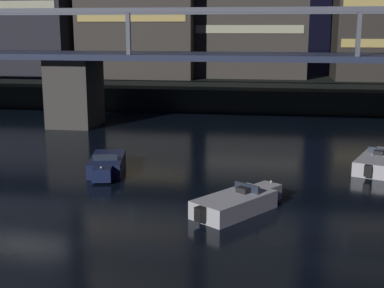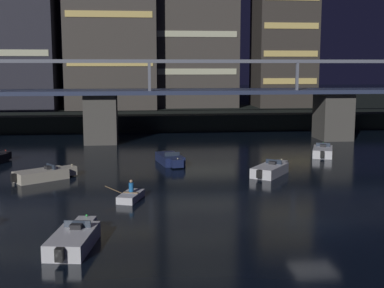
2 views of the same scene
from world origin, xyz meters
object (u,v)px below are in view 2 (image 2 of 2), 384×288
(tower_central, at_px, (194,16))
(speedboat_far_left, at_px, (323,151))
(speedboat_near_center, at_px, (170,159))
(speedboat_near_right, at_px, (74,239))
(tower_east_tall, at_px, (284,40))
(dinghy_with_paddler, at_px, (131,196))
(speedboat_mid_center, at_px, (271,170))
(river_bridge, at_px, (220,105))
(speedboat_near_left, at_px, (44,175))

(tower_central, distance_m, speedboat_far_left, 39.24)
(speedboat_near_center, bearing_deg, tower_central, 80.50)
(speedboat_near_center, relative_size, speedboat_far_left, 1.03)
(tower_central, xyz_separation_m, speedboat_far_left, (8.88, -34.75, -15.91))
(speedboat_near_right, bearing_deg, tower_east_tall, 65.17)
(tower_east_tall, relative_size, speedboat_near_center, 4.08)
(speedboat_near_right, bearing_deg, speedboat_far_left, 48.39)
(speedboat_near_center, bearing_deg, dinghy_with_paddler, -105.37)
(speedboat_mid_center, distance_m, dinghy_with_paddler, 13.11)
(tower_east_tall, height_order, speedboat_near_right, tower_east_tall)
(river_bridge, xyz_separation_m, speedboat_near_left, (-16.86, -19.27, -3.81))
(river_bridge, distance_m, speedboat_mid_center, 19.72)
(river_bridge, height_order, speedboat_far_left, river_bridge)
(speedboat_near_center, distance_m, dinghy_with_paddler, 12.93)
(tower_central, distance_m, dinghy_with_paddler, 53.34)
(speedboat_near_left, relative_size, speedboat_near_right, 0.91)
(tower_east_tall, height_order, speedboat_mid_center, tower_east_tall)
(river_bridge, height_order, speedboat_near_right, river_bridge)
(river_bridge, distance_m, speedboat_near_center, 15.70)
(speedboat_near_left, distance_m, speedboat_near_center, 11.62)
(dinghy_with_paddler, bearing_deg, speedboat_mid_center, 31.43)
(speedboat_near_right, bearing_deg, speedboat_near_center, 73.97)
(speedboat_far_left, bearing_deg, river_bridge, 127.72)
(tower_east_tall, height_order, speedboat_near_center, tower_east_tall)
(speedboat_near_right, bearing_deg, speedboat_mid_center, 48.33)
(tower_central, distance_m, speedboat_near_right, 62.02)
(speedboat_near_right, bearing_deg, dinghy_with_paddler, 73.03)
(river_bridge, distance_m, tower_east_tall, 27.62)
(tower_east_tall, xyz_separation_m, speedboat_mid_center, (-12.66, -41.73, -12.28))
(tower_central, height_order, tower_east_tall, tower_central)
(river_bridge, bearing_deg, tower_east_tall, 58.46)
(river_bridge, bearing_deg, speedboat_near_left, -131.18)
(speedboat_mid_center, bearing_deg, tower_east_tall, 73.12)
(tower_central, relative_size, speedboat_near_left, 6.01)
(dinghy_with_paddler, bearing_deg, speedboat_near_left, 134.55)
(tower_east_tall, relative_size, speedboat_near_right, 4.07)
(tower_central, distance_m, tower_east_tall, 14.68)
(river_bridge, bearing_deg, speedboat_near_center, -115.97)
(speedboat_near_center, distance_m, speedboat_mid_center, 9.58)
(dinghy_with_paddler, bearing_deg, speedboat_near_right, -106.97)
(river_bridge, height_order, speedboat_mid_center, river_bridge)
(tower_east_tall, bearing_deg, speedboat_far_left, -98.98)
(speedboat_far_left, height_order, dinghy_with_paddler, dinghy_with_paddler)
(tower_central, height_order, speedboat_near_left, tower_central)
(speedboat_near_left, bearing_deg, river_bridge, 48.82)
(speedboat_near_left, height_order, speedboat_near_right, same)
(speedboat_near_center, bearing_deg, tower_east_tall, 60.50)
(tower_central, xyz_separation_m, tower_east_tall, (14.15, -1.38, -3.63))
(speedboat_near_left, distance_m, speedboat_near_right, 16.13)
(speedboat_near_left, bearing_deg, speedboat_far_left, 18.15)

